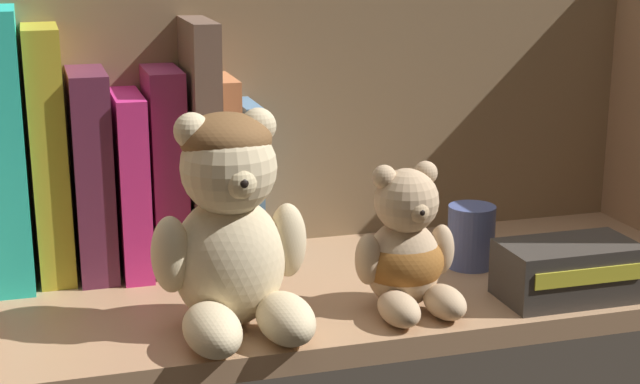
# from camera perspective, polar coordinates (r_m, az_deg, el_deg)

# --- Properties ---
(shelf_board) EXTENTS (0.81, 0.27, 0.02)m
(shelf_board) POSITION_cam_1_polar(r_m,az_deg,el_deg) (0.90, -1.56, -6.18)
(shelf_board) COLOR #A87F5B
(shelf_board) RESTS_ON ground
(shelf_back_panel) EXTENTS (0.83, 0.01, 0.31)m
(shelf_back_panel) POSITION_cam_1_polar(r_m,az_deg,el_deg) (0.99, -3.76, 4.64)
(shelf_back_panel) COLOR olive
(shelf_back_panel) RESTS_ON ground
(book_4) EXTENTS (0.03, 0.14, 0.25)m
(book_4) POSITION_cam_1_polar(r_m,az_deg,el_deg) (0.94, -17.82, 2.68)
(book_4) COLOR #25C8B4
(book_4) RESTS_ON shelf_board
(book_5) EXTENTS (0.03, 0.12, 0.23)m
(book_5) POSITION_cam_1_polar(r_m,az_deg,el_deg) (0.94, -15.56, 2.34)
(book_5) COLOR gold
(book_5) RESTS_ON shelf_board
(book_6) EXTENTS (0.03, 0.13, 0.19)m
(book_6) POSITION_cam_1_polar(r_m,az_deg,el_deg) (0.95, -13.24, 1.31)
(book_6) COLOR #5A243E
(book_6) RESTS_ON shelf_board
(book_7) EXTENTS (0.03, 0.14, 0.17)m
(book_7) POSITION_cam_1_polar(r_m,az_deg,el_deg) (0.95, -11.11, 0.81)
(book_7) COLOR #CB2876
(book_7) RESTS_ON shelf_board
(book_8) EXTENTS (0.03, 0.12, 0.19)m
(book_8) POSITION_cam_1_polar(r_m,az_deg,el_deg) (0.95, -9.12, 1.56)
(book_8) COLOR #912A5C
(book_8) RESTS_ON shelf_board
(book_9) EXTENTS (0.03, 0.15, 0.24)m
(book_9) POSITION_cam_1_polar(r_m,az_deg,el_deg) (0.95, -7.21, 3.00)
(book_9) COLOR brown
(book_9) RESTS_ON shelf_board
(book_10) EXTENTS (0.02, 0.11, 0.18)m
(book_10) POSITION_cam_1_polar(r_m,az_deg,el_deg) (0.96, -5.67, 1.51)
(book_10) COLOR #CC7747
(book_10) RESTS_ON shelf_board
(book_11) EXTENTS (0.02, 0.10, 0.15)m
(book_11) POSITION_cam_1_polar(r_m,az_deg,el_deg) (0.97, -4.38, 0.84)
(book_11) COLOR teal
(book_11) RESTS_ON shelf_board
(teddy_bear_larger) EXTENTS (0.13, 0.13, 0.18)m
(teddy_bear_larger) POSITION_cam_1_polar(r_m,az_deg,el_deg) (0.78, -5.21, -2.11)
(teddy_bear_larger) COLOR beige
(teddy_bear_larger) RESTS_ON shelf_board
(teddy_bear_smaller) EXTENTS (0.09, 0.10, 0.13)m
(teddy_bear_smaller) POSITION_cam_1_polar(r_m,az_deg,el_deg) (0.83, 5.02, -3.54)
(teddy_bear_smaller) COLOR tan
(teddy_bear_smaller) RESTS_ON shelf_board
(pillar_candle) EXTENTS (0.05, 0.05, 0.06)m
(pillar_candle) POSITION_cam_1_polar(r_m,az_deg,el_deg) (0.95, 8.80, -2.57)
(pillar_candle) COLOR #4C5B99
(pillar_candle) RESTS_ON shelf_board
(small_product_box) EXTENTS (0.12, 0.07, 0.05)m
(small_product_box) POSITION_cam_1_polar(r_m,az_deg,el_deg) (0.89, 14.24, -4.46)
(small_product_box) COLOR #38332D
(small_product_box) RESTS_ON shelf_board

